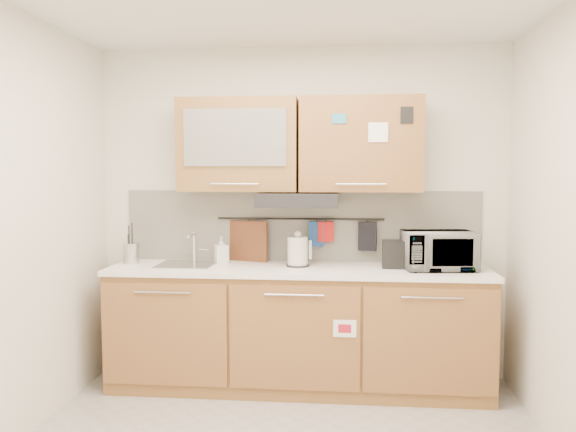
# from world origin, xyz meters

# --- Properties ---
(wall_back) EXTENTS (3.20, 0.00, 3.20)m
(wall_back) POSITION_xyz_m (0.00, 1.50, 1.30)
(wall_back) COLOR silver
(wall_back) RESTS_ON ground
(base_cabinet) EXTENTS (2.80, 0.64, 0.88)m
(base_cabinet) POSITION_xyz_m (0.00, 1.19, 0.41)
(base_cabinet) COLOR olive
(base_cabinet) RESTS_ON floor
(countertop) EXTENTS (2.82, 0.62, 0.04)m
(countertop) POSITION_xyz_m (0.00, 1.19, 0.90)
(countertop) COLOR white
(countertop) RESTS_ON base_cabinet
(backsplash) EXTENTS (2.80, 0.02, 0.56)m
(backsplash) POSITION_xyz_m (0.00, 1.49, 1.20)
(backsplash) COLOR silver
(backsplash) RESTS_ON countertop
(upper_cabinets) EXTENTS (1.82, 0.37, 0.70)m
(upper_cabinets) POSITION_xyz_m (-0.00, 1.32, 1.83)
(upper_cabinets) COLOR olive
(upper_cabinets) RESTS_ON wall_back
(range_hood) EXTENTS (0.60, 0.46, 0.10)m
(range_hood) POSITION_xyz_m (0.00, 1.25, 1.42)
(range_hood) COLOR black
(range_hood) RESTS_ON upper_cabinets
(sink) EXTENTS (0.42, 0.40, 0.26)m
(sink) POSITION_xyz_m (-0.85, 1.21, 0.92)
(sink) COLOR silver
(sink) RESTS_ON countertop
(utensil_rail) EXTENTS (1.30, 0.02, 0.02)m
(utensil_rail) POSITION_xyz_m (0.00, 1.45, 1.26)
(utensil_rail) COLOR black
(utensil_rail) RESTS_ON backsplash
(utensil_crock) EXTENTS (0.16, 0.16, 0.31)m
(utensil_crock) POSITION_xyz_m (-1.30, 1.25, 1.00)
(utensil_crock) COLOR #B6B6BB
(utensil_crock) RESTS_ON countertop
(kettle) EXTENTS (0.20, 0.20, 0.27)m
(kettle) POSITION_xyz_m (-0.00, 1.23, 1.03)
(kettle) COLOR silver
(kettle) RESTS_ON countertop
(toaster) EXTENTS (0.27, 0.17, 0.20)m
(toaster) POSITION_xyz_m (0.76, 1.23, 1.02)
(toaster) COLOR black
(toaster) RESTS_ON countertop
(microwave) EXTENTS (0.54, 0.40, 0.28)m
(microwave) POSITION_xyz_m (1.03, 1.18, 1.06)
(microwave) COLOR #999999
(microwave) RESTS_ON countertop
(soap_bottle) EXTENTS (0.13, 0.13, 0.21)m
(soap_bottle) POSITION_xyz_m (-0.61, 1.33, 1.02)
(soap_bottle) COLOR #999999
(soap_bottle) RESTS_ON countertop
(cutting_board) EXTENTS (0.32, 0.12, 0.40)m
(cutting_board) POSITION_xyz_m (-0.41, 1.44, 1.04)
(cutting_board) COLOR brown
(cutting_board) RESTS_ON utensil_rail
(oven_mitt) EXTENTS (0.12, 0.03, 0.20)m
(oven_mitt) POSITION_xyz_m (0.13, 1.44, 1.14)
(oven_mitt) COLOR #1F478E
(oven_mitt) RESTS_ON utensil_rail
(dark_pouch) EXTENTS (0.15, 0.06, 0.22)m
(dark_pouch) POSITION_xyz_m (0.53, 1.44, 1.13)
(dark_pouch) COLOR black
(dark_pouch) RESTS_ON utensil_rail
(pot_holder) EXTENTS (0.13, 0.05, 0.16)m
(pot_holder) POSITION_xyz_m (0.20, 1.44, 1.16)
(pot_holder) COLOR red
(pot_holder) RESTS_ON utensil_rail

